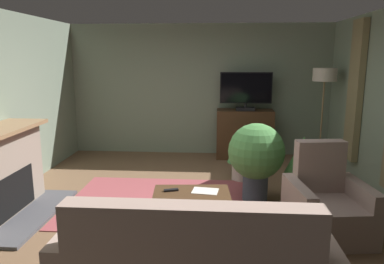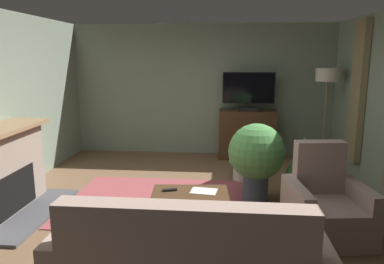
{
  "view_description": "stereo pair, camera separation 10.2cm",
  "coord_description": "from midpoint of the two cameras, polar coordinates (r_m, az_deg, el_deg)",
  "views": [
    {
      "loc": [
        0.39,
        -4.65,
        2.0
      ],
      "look_at": [
        0.04,
        0.2,
        1.0
      ],
      "focal_mm": 34.22,
      "sensor_mm": 36.0,
      "label": 1
    },
    {
      "loc": [
        0.49,
        -4.65,
        2.0
      ],
      "look_at": [
        0.04,
        0.2,
        1.0
      ],
      "focal_mm": 34.22,
      "sensor_mm": 36.0,
      "label": 2
    }
  ],
  "objects": [
    {
      "name": "ground_plane",
      "position": [
        5.09,
        -1.19,
        -11.76
      ],
      "size": [
        5.87,
        6.31,
        0.04
      ],
      "primitive_type": "cube",
      "color": "brown"
    },
    {
      "name": "wall_back",
      "position": [
        7.6,
        0.79,
        6.56
      ],
      "size": [
        5.87,
        0.1,
        2.66
      ],
      "primitive_type": "cube",
      "color": "gray",
      "rests_on": "ground_plane"
    },
    {
      "name": "curtain_panel_far",
      "position": [
        6.41,
        23.68,
        5.84
      ],
      "size": [
        0.1,
        0.44,
        2.23
      ],
      "primitive_type": "cube",
      "color": "#8E7F56"
    },
    {
      "name": "rug_central",
      "position": [
        5.23,
        -4.65,
        -10.83
      ],
      "size": [
        2.71,
        1.94,
        0.01
      ],
      "primitive_type": "cube",
      "color": "#9E474C",
      "rests_on": "ground_plane"
    },
    {
      "name": "tv_cabinet",
      "position": [
        7.38,
        7.77,
        -0.48
      ],
      "size": [
        1.11,
        0.5,
        0.97
      ],
      "color": "black",
      "rests_on": "ground_plane"
    },
    {
      "name": "television",
      "position": [
        7.2,
        8.0,
        6.46
      ],
      "size": [
        1.0,
        0.2,
        0.74
      ],
      "color": "black",
      "rests_on": "tv_cabinet"
    },
    {
      "name": "coffee_table",
      "position": [
        4.3,
        -0.75,
        -10.21
      ],
      "size": [
        0.93,
        0.67,
        0.45
      ],
      "color": "#4C331E",
      "rests_on": "ground_plane"
    },
    {
      "name": "tv_remote",
      "position": [
        4.36,
        -3.95,
        -9.02
      ],
      "size": [
        0.18,
        0.1,
        0.02
      ],
      "primitive_type": "cube",
      "rotation": [
        0.0,
        0.0,
        3.46
      ],
      "color": "black",
      "rests_on": "coffee_table"
    },
    {
      "name": "folded_newspaper",
      "position": [
        4.35,
        1.38,
        -9.17
      ],
      "size": [
        0.33,
        0.26,
        0.01
      ],
      "primitive_type": "cube",
      "rotation": [
        0.0,
        0.0,
        -0.13
      ],
      "color": "silver",
      "rests_on": "coffee_table"
    },
    {
      "name": "armchair_beside_cabinet",
      "position": [
        4.5,
        19.57,
        -10.93
      ],
      "size": [
        0.93,
        0.93,
        1.04
      ],
      "color": "#A3897F",
      "rests_on": "ground_plane"
    },
    {
      "name": "potted_plant_tall_palm_by_window",
      "position": [
        5.32,
        16.33,
        -4.82
      ],
      "size": [
        0.5,
        0.5,
        0.93
      ],
      "color": "beige",
      "rests_on": "ground_plane"
    },
    {
      "name": "potted_plant_leafy_by_curtain",
      "position": [
        6.04,
        7.63,
        -2.65
      ],
      "size": [
        0.54,
        0.54,
        0.92
      ],
      "color": "beige",
      "rests_on": "ground_plane"
    },
    {
      "name": "potted_plant_small_fern_corner",
      "position": [
        5.15,
        9.42,
        -3.49
      ],
      "size": [
        0.78,
        0.78,
        1.11
      ],
      "color": "#3D4C5B",
      "rests_on": "ground_plane"
    },
    {
      "name": "cat",
      "position": [
        4.6,
        -16.59,
        -13.24
      ],
      "size": [
        0.52,
        0.54,
        0.21
      ],
      "color": "#937A5B",
      "rests_on": "ground_plane"
    },
    {
      "name": "floor_lamp",
      "position": [
        7.01,
        19.52,
        7.06
      ],
      "size": [
        0.42,
        0.42,
        1.8
      ],
      "color": "#4C4233",
      "rests_on": "ground_plane"
    }
  ]
}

